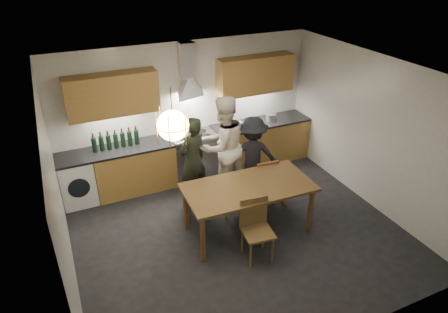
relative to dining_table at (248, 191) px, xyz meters
name	(u,v)px	position (x,y,z in m)	size (l,w,h in m)	color
ground	(238,231)	(-0.16, 0.01, -0.74)	(5.00, 5.00, 0.00)	black
room_shell	(240,136)	(-0.16, 0.01, 0.97)	(5.02, 4.52, 2.61)	white
counter_run	(195,155)	(-0.14, 1.96, -0.29)	(5.00, 0.62, 0.90)	tan
range_stove	(194,156)	(-0.16, 1.96, -0.30)	(0.90, 0.60, 0.92)	silver
wall_fixtures	(189,83)	(-0.16, 2.08, 1.13)	(4.30, 0.54, 1.10)	#B88A46
pendant_lamp	(173,125)	(-1.16, -0.09, 1.36)	(0.43, 0.43, 0.70)	black
dining_table	(248,191)	(0.00, 0.00, 0.00)	(2.01, 1.06, 0.84)	brown
chair_back_left	(196,196)	(-0.63, 0.61, -0.28)	(0.39, 0.39, 0.80)	brown
chair_back_mid	(235,192)	(-0.02, 0.44, -0.27)	(0.48, 0.48, 0.81)	brown
chair_back_right	(265,179)	(0.61, 0.54, -0.23)	(0.43, 0.43, 0.89)	brown
chair_front	(256,224)	(-0.16, -0.54, -0.20)	(0.47, 0.47, 0.94)	brown
person_left	(193,160)	(-0.47, 1.19, 0.06)	(0.58, 0.38, 1.60)	black
person_mid	(223,146)	(0.12, 1.20, 0.20)	(0.91, 0.71, 1.87)	white
person_right	(252,155)	(0.62, 1.04, -0.01)	(0.95, 0.54, 1.47)	black
mixing_bowl	(236,125)	(0.73, 1.94, 0.20)	(0.32, 0.32, 0.08)	silver
stock_pot	(271,118)	(1.51, 1.92, 0.23)	(0.21, 0.21, 0.15)	silver
wine_bottles	(116,139)	(-1.60, 2.01, 0.33)	(0.83, 0.08, 0.35)	black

